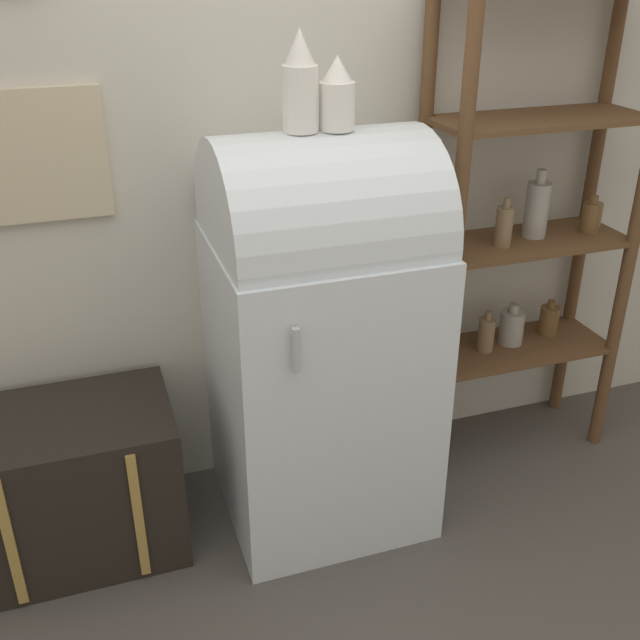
{
  "coord_description": "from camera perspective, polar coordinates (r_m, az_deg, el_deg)",
  "views": [
    {
      "loc": [
        -0.71,
        -1.85,
        1.86
      ],
      "look_at": [
        -0.0,
        0.23,
        0.76
      ],
      "focal_mm": 42.0,
      "sensor_mm": 36.0,
      "label": 1
    }
  ],
  "objects": [
    {
      "name": "wall_back",
      "position": [
        2.58,
        -2.66,
        15.24
      ],
      "size": [
        7.0,
        0.09,
        2.7
      ],
      "color": "beige",
      "rests_on": "ground_plane"
    },
    {
      "name": "vase_left",
      "position": [
        2.22,
        -1.54,
        17.5
      ],
      "size": [
        0.1,
        0.1,
        0.28
      ],
      "color": "white",
      "rests_on": "refrigerator"
    },
    {
      "name": "ground_plane",
      "position": [
        2.72,
        1.63,
        -16.54
      ],
      "size": [
        12.0,
        12.0,
        0.0
      ],
      "primitive_type": "plane",
      "color": "#4C4742"
    },
    {
      "name": "shelf_unit",
      "position": [
        2.85,
        15.64,
        7.46
      ],
      "size": [
        0.78,
        0.33,
        1.78
      ],
      "color": "brown",
      "rests_on": "ground_plane"
    },
    {
      "name": "suitcase_trunk",
      "position": [
        2.67,
        -18.31,
        -11.75
      ],
      "size": [
        0.68,
        0.47,
        0.52
      ],
      "color": "black",
      "rests_on": "ground_plane"
    },
    {
      "name": "refrigerator",
      "position": [
        2.48,
        0.02,
        -0.88
      ],
      "size": [
        0.68,
        0.67,
        1.38
      ],
      "color": "silver",
      "rests_on": "ground_plane"
    },
    {
      "name": "vase_center",
      "position": [
        2.25,
        1.32,
        16.71
      ],
      "size": [
        0.1,
        0.1,
        0.21
      ],
      "color": "white",
      "rests_on": "refrigerator"
    }
  ]
}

